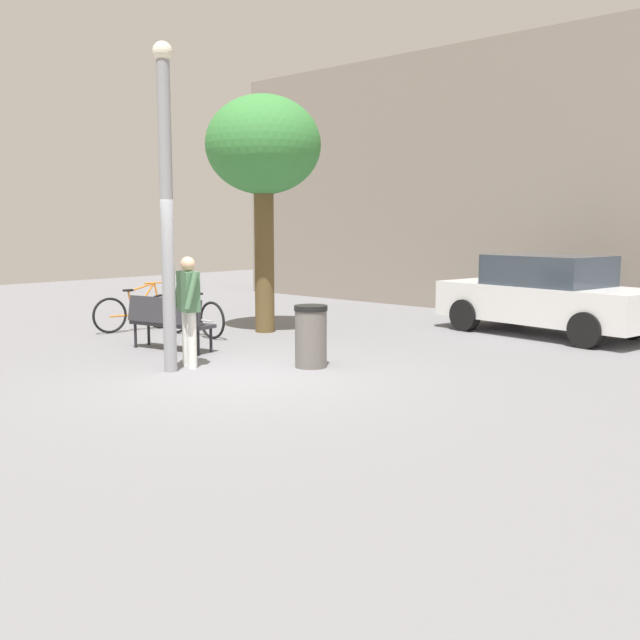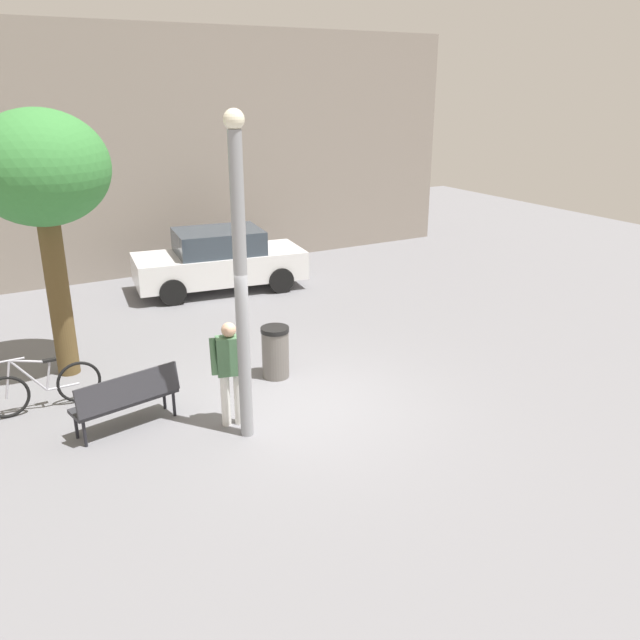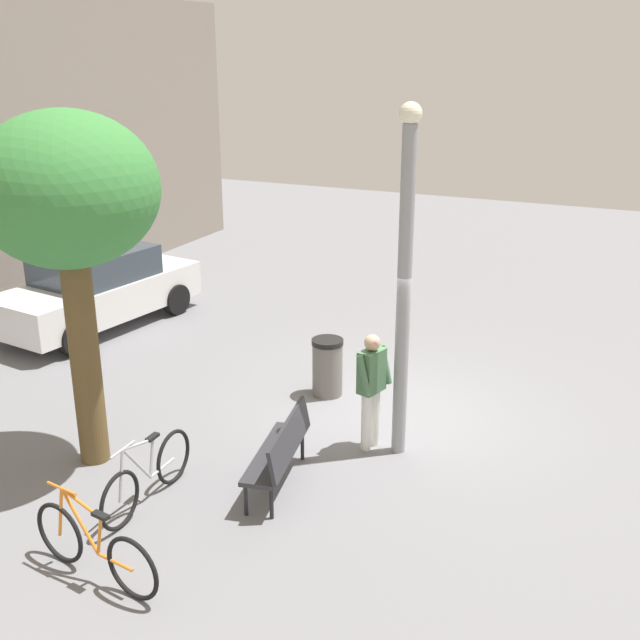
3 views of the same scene
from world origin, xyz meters
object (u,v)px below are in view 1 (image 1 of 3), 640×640
lamppost (166,200)px  person_by_lamppost (188,304)px  trash_bin (311,336)px  park_bench (169,319)px  bicycle_orange (136,312)px  plaza_tree (263,150)px  parked_car_white (547,295)px  bicycle_silver (193,316)px

lamppost → person_by_lamppost: bearing=99.4°
lamppost → trash_bin: size_ratio=4.97×
park_bench → bicycle_orange: 2.61m
person_by_lamppost → plaza_tree: (-1.87, 3.27, 2.61)m
park_bench → parked_car_white: parked_car_white is taller
park_bench → trash_bin: (2.77, 0.61, -0.07)m
bicycle_silver → trash_bin: size_ratio=1.92×
parked_car_white → lamppost: bearing=-108.4°
park_bench → bicycle_orange: bicycle_orange is taller
lamppost → bicycle_orange: bearing=153.2°
park_bench → bicycle_silver: size_ratio=0.92×
trash_bin → park_bench: bearing=-167.6°
lamppost → plaza_tree: 4.28m
bicycle_silver → bicycle_orange: size_ratio=1.01×
lamppost → park_bench: lamppost is taller
bicycle_silver → plaza_tree: bearing=65.9°
bicycle_silver → parked_car_white: 6.84m
plaza_tree → bicycle_silver: plaza_tree is taller
lamppost → parked_car_white: lamppost is taller
bicycle_silver → parked_car_white: (4.89, 4.77, 0.39)m
park_bench → trash_bin: 2.84m
parked_car_white → bicycle_orange: bearing=-140.8°
lamppost → park_bench: (-1.49, 1.04, -1.95)m
plaza_tree → trash_bin: (3.21, -2.02, -3.10)m
person_by_lamppost → parked_car_white: 7.15m
plaza_tree → bicycle_orange: size_ratio=2.57×
plaza_tree → bicycle_silver: 3.50m
bicycle_silver → trash_bin: (3.80, -0.69, 0.09)m
bicycle_silver → trash_bin: bearing=-10.4°
bicycle_orange → trash_bin: bicycle_orange is taller
bicycle_silver → park_bench: bearing=-51.6°
plaza_tree → trash_bin: plaza_tree is taller
plaza_tree → bicycle_silver: bearing=-114.1°
plaza_tree → bicycle_orange: 4.12m
plaza_tree → trash_bin: bearing=-32.1°
park_bench → bicycle_silver: bicycle_silver is taller
plaza_tree → bicycle_silver: size_ratio=2.55×
trash_bin → plaza_tree: bearing=147.9°
plaza_tree → person_by_lamppost: bearing=-60.3°
lamppost → bicycle_silver: size_ratio=2.58×
bicycle_orange → lamppost: bearing=-26.8°
person_by_lamppost → bicycle_silver: bearing=141.6°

